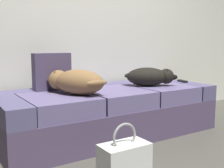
% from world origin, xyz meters
% --- Properties ---
extents(couch, '(2.08, 0.85, 0.45)m').
position_xyz_m(couch, '(0.00, 1.01, 0.22)').
color(couch, '#4F405D').
rests_on(couch, ground).
extents(dog_tan, '(0.45, 0.58, 0.21)m').
position_xyz_m(dog_tan, '(-0.40, 0.91, 0.56)').
color(dog_tan, brown).
rests_on(dog_tan, couch).
extents(dog_dark, '(0.51, 0.42, 0.19)m').
position_xyz_m(dog_dark, '(0.44, 0.93, 0.54)').
color(dog_dark, black).
rests_on(dog_dark, couch).
extents(tv_remote, '(0.08, 0.16, 0.02)m').
position_xyz_m(tv_remote, '(0.94, 0.96, 0.46)').
color(tv_remote, black).
rests_on(tv_remote, couch).
extents(throw_pillow, '(0.34, 0.13, 0.34)m').
position_xyz_m(throw_pillow, '(-0.48, 1.23, 0.62)').
color(throw_pillow, '#463C56').
rests_on(throw_pillow, couch).
extents(handbag, '(0.32, 0.18, 0.38)m').
position_xyz_m(handbag, '(-0.41, 0.17, 0.13)').
color(handbag, silver).
rests_on(handbag, ground).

